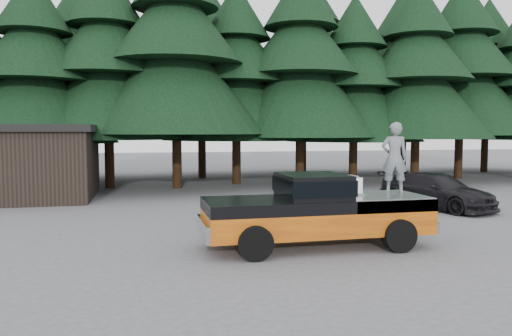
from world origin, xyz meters
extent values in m
plane|color=#4D4D4F|center=(0.00, 0.00, 0.00)|extent=(120.00, 120.00, 0.00)
cube|color=black|center=(1.44, 0.00, 1.62)|extent=(1.66, 1.90, 0.59)
cube|color=white|center=(2.44, 0.15, 1.55)|extent=(0.72, 0.63, 0.45)
imported|color=slate|center=(3.88, 0.26, 2.30)|extent=(0.82, 0.66, 1.94)
imported|color=black|center=(8.39, 5.12, 0.69)|extent=(3.43, 5.12, 1.38)
cube|color=black|center=(-9.00, 12.00, 1.50)|extent=(8.00, 6.00, 3.00)
camera|label=1|loc=(-2.89, -12.14, 3.03)|focal=35.00mm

